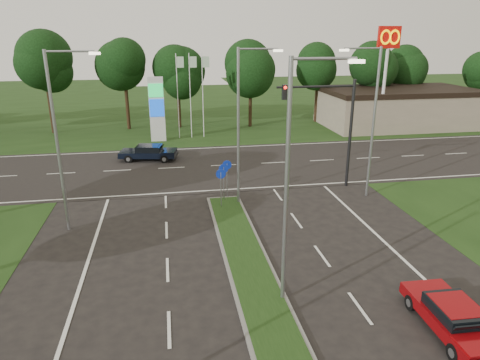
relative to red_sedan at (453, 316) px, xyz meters
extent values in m
cube|color=#1A3311|center=(-6.00, 51.75, -0.61)|extent=(160.00, 50.00, 0.02)
cube|color=black|center=(-6.00, 20.75, -0.61)|extent=(160.00, 12.00, 0.02)
cube|color=slate|center=(-6.00, 0.75, -0.55)|extent=(2.00, 26.00, 0.12)
cube|color=gray|center=(16.00, 32.75, 1.39)|extent=(16.00, 9.00, 4.00)
cylinder|color=gray|center=(-5.20, 2.75, 3.89)|extent=(0.16, 0.16, 9.00)
cylinder|color=gray|center=(-4.10, 2.75, 8.29)|extent=(2.20, 0.10, 0.10)
cube|color=#FFF2CC|center=(-3.00, 2.75, 8.19)|extent=(0.50, 0.22, 0.12)
cylinder|color=gray|center=(-5.20, 12.75, 3.89)|extent=(0.16, 0.16, 9.00)
cylinder|color=gray|center=(-4.10, 12.75, 8.29)|extent=(2.20, 0.10, 0.10)
cube|color=#FFF2CC|center=(-3.00, 12.75, 8.19)|extent=(0.50, 0.22, 0.12)
cylinder|color=gray|center=(-14.50, 10.75, 3.89)|extent=(0.16, 0.16, 9.00)
cylinder|color=gray|center=(-13.40, 10.75, 8.29)|extent=(2.20, 0.10, 0.10)
cube|color=#FFF2CC|center=(-12.30, 10.75, 8.19)|extent=(0.50, 0.22, 0.12)
cylinder|color=gray|center=(3.00, 12.75, 3.89)|extent=(0.16, 0.16, 9.00)
cylinder|color=gray|center=(1.90, 12.75, 8.29)|extent=(2.20, 0.10, 0.10)
cube|color=#FFF2CC|center=(0.80, 12.75, 8.19)|extent=(0.50, 0.22, 0.12)
cylinder|color=black|center=(2.50, 14.75, 2.89)|extent=(0.20, 0.20, 7.00)
cylinder|color=black|center=(0.00, 14.75, 5.99)|extent=(5.00, 0.14, 0.14)
cube|color=black|center=(-2.00, 14.75, 5.69)|extent=(0.28, 0.28, 0.90)
sphere|color=#FF190C|center=(-2.00, 14.57, 5.99)|extent=(0.20, 0.20, 0.20)
cylinder|color=gray|center=(-6.30, 12.25, 0.49)|extent=(0.06, 0.06, 2.20)
cylinder|color=#0C26A5|center=(-6.30, 12.25, 1.49)|extent=(0.56, 0.04, 0.56)
cylinder|color=gray|center=(-6.00, 13.25, 0.49)|extent=(0.06, 0.06, 2.20)
cylinder|color=#0C26A5|center=(-6.00, 13.25, 1.49)|extent=(0.56, 0.04, 0.56)
cylinder|color=gray|center=(-5.70, 13.95, 0.49)|extent=(0.06, 0.06, 2.20)
cylinder|color=#0C26A5|center=(-5.70, 13.95, 1.49)|extent=(0.56, 0.04, 0.56)
cube|color=silver|center=(-10.00, 29.75, 2.39)|extent=(1.40, 0.30, 6.00)
cube|color=#0CA53F|center=(-10.00, 29.57, 4.19)|extent=(1.30, 0.08, 1.20)
cube|color=#0C3FBF|center=(-10.00, 29.57, 2.59)|extent=(1.30, 0.08, 1.60)
cylinder|color=silver|center=(-8.00, 30.75, 3.39)|extent=(0.08, 0.08, 8.00)
cube|color=#B2D8B2|center=(-7.65, 30.75, 6.59)|extent=(0.70, 0.02, 1.00)
cylinder|color=silver|center=(-6.80, 30.75, 3.39)|extent=(0.08, 0.08, 8.00)
cube|color=#B2D8B2|center=(-6.45, 30.75, 6.59)|extent=(0.70, 0.02, 1.00)
cylinder|color=silver|center=(-5.60, 30.75, 3.39)|extent=(0.08, 0.08, 8.00)
cube|color=#B2D8B2|center=(-5.25, 30.75, 6.59)|extent=(0.70, 0.02, 1.00)
cylinder|color=silver|center=(12.00, 28.75, 4.39)|extent=(0.30, 0.30, 10.00)
cube|color=#BF0C07|center=(12.00, 28.75, 8.79)|extent=(2.20, 0.35, 2.00)
torus|color=#FFC600|center=(11.55, 28.53, 8.79)|extent=(1.06, 0.16, 1.06)
torus|color=#FFC600|center=(12.45, 28.53, 8.79)|extent=(1.06, 0.16, 1.06)
cylinder|color=black|center=(-6.00, 36.75, 1.59)|extent=(0.36, 0.36, 4.40)
sphere|color=black|center=(-6.00, 36.75, 5.89)|extent=(6.00, 6.00, 6.00)
sphere|color=black|center=(-5.70, 36.55, 6.89)|extent=(4.80, 4.80, 4.80)
cube|color=maroon|center=(0.00, 0.02, -0.09)|extent=(1.83, 4.17, 0.42)
cube|color=black|center=(0.00, -0.06, 0.31)|extent=(1.50, 1.86, 0.39)
cube|color=maroon|center=(0.00, -0.06, 0.50)|extent=(1.40, 1.53, 0.04)
cylinder|color=black|center=(-0.71, 1.36, -0.32)|extent=(0.21, 0.59, 0.58)
cylinder|color=black|center=(0.81, 1.31, -0.32)|extent=(0.21, 0.59, 0.58)
cylinder|color=black|center=(-0.81, -1.26, -0.32)|extent=(0.21, 0.59, 0.58)
cube|color=black|center=(-10.77, 23.29, -0.05)|extent=(4.69, 2.58, 0.45)
cube|color=black|center=(-10.68, 23.28, 0.38)|extent=(2.20, 1.87, 0.42)
cube|color=black|center=(-10.68, 23.28, 0.59)|extent=(1.83, 1.71, 0.04)
cylinder|color=black|center=(-12.31, 22.73, -0.29)|extent=(0.65, 0.31, 0.62)
cylinder|color=black|center=(-12.02, 24.36, -0.29)|extent=(0.65, 0.31, 0.62)
cylinder|color=black|center=(-9.52, 22.22, -0.29)|extent=(0.65, 0.31, 0.62)
cylinder|color=black|center=(-9.23, 23.85, -0.29)|extent=(0.65, 0.31, 0.62)
camera|label=1|loc=(-9.19, -10.75, 9.02)|focal=32.00mm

